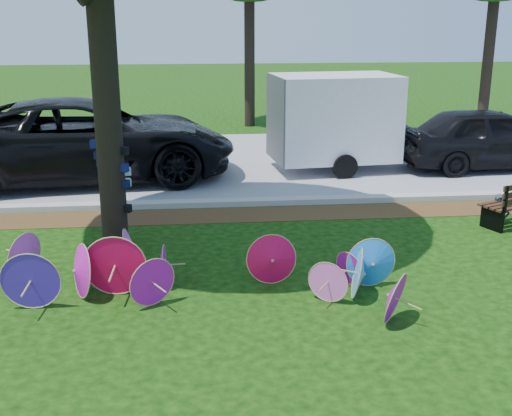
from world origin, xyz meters
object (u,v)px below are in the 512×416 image
Objects in this scene: parasol_pile at (170,271)px; dark_pickup at (490,138)px; person_left at (501,195)px; cargo_trailer at (334,117)px; black_van at (87,140)px.

dark_pickup reaches higher than parasol_pile.
person_left is (6.14, 2.75, 0.16)m from parasol_pile.
dark_pickup is (7.89, 7.10, 0.42)m from parasol_pile.
parasol_pile is 2.20× the size of cargo_trailer.
dark_pickup is 4.70m from person_left.
cargo_trailer reaches higher than person_left.
cargo_trailer is (6.04, 0.43, 0.38)m from black_van.
black_van is 6.44× the size of person_left.
parasol_pile is 1.41× the size of dark_pickup.
person_left is at bearing 24.12° from parasol_pile.
cargo_trailer is at bearing -92.76° from black_van.
dark_pickup is at bearing -9.46° from cargo_trailer.
cargo_trailer is (-4.01, 0.25, 0.55)m from dark_pickup.
black_van is 6.06m from cargo_trailer.
black_van reaches higher than dark_pickup.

